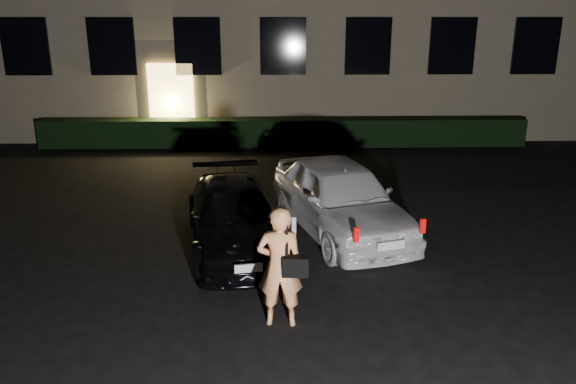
{
  "coord_description": "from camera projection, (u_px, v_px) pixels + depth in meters",
  "views": [
    {
      "loc": [
        -0.25,
        -6.72,
        3.99
      ],
      "look_at": [
        -0.05,
        2.0,
        1.2
      ],
      "focal_mm": 35.0,
      "sensor_mm": 36.0,
      "label": 1
    }
  ],
  "objects": [
    {
      "name": "ground",
      "position": [
        295.0,
        320.0,
        7.62
      ],
      "size": [
        80.0,
        80.0,
        0.0
      ],
      "primitive_type": "plane",
      "color": "black",
      "rests_on": "ground"
    },
    {
      "name": "hedge",
      "position": [
        284.0,
        132.0,
        17.49
      ],
      "size": [
        15.0,
        0.7,
        0.85
      ],
      "primitive_type": "cube",
      "color": "black",
      "rests_on": "ground"
    },
    {
      "name": "sedan",
      "position": [
        235.0,
        216.0,
        9.9
      ],
      "size": [
        2.19,
        4.07,
        1.12
      ],
      "rotation": [
        0.0,
        0.0,
        0.17
      ],
      "color": "black",
      "rests_on": "ground"
    },
    {
      "name": "hatch",
      "position": [
        340.0,
        197.0,
        10.5
      ],
      "size": [
        2.77,
        4.38,
        1.39
      ],
      "rotation": [
        0.0,
        0.0,
        0.3
      ],
      "color": "white",
      "rests_on": "ground"
    },
    {
      "name": "man",
      "position": [
        280.0,
        267.0,
        7.3
      ],
      "size": [
        0.69,
        0.42,
        1.66
      ],
      "rotation": [
        0.0,
        0.0,
        3.1
      ],
      "color": "#F09C5E",
      "rests_on": "ground"
    }
  ]
}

